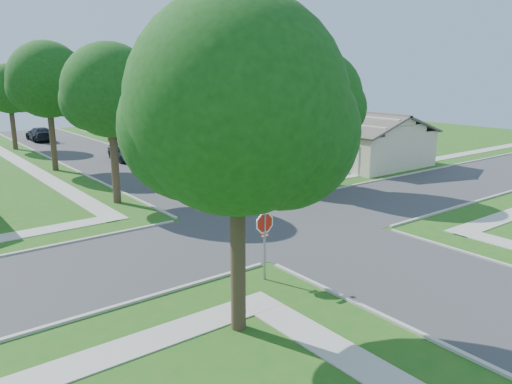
{
  "coord_description": "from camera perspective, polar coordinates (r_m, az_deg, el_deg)",
  "views": [
    {
      "loc": [
        -15.24,
        -17.97,
        7.44
      ],
      "look_at": [
        -0.77,
        0.94,
        1.6
      ],
      "focal_mm": 35.0,
      "sensor_mm": 36.0,
      "label": 1
    }
  ],
  "objects": [
    {
      "name": "road_ns",
      "position": [
        24.7,
        2.76,
        -3.75
      ],
      "size": [
        7.0,
        100.0,
        0.02
      ],
      "primitive_type": "cube",
      "color": "#333335",
      "rests_on": "ground"
    },
    {
      "name": "tree_e_far",
      "position": [
        55.7,
        -16.72,
        11.71
      ],
      "size": [
        5.17,
        5.0,
        8.72
      ],
      "color": "#38281C",
      "rests_on": "ground"
    },
    {
      "name": "tree_ne_corner",
      "position": [
        31.01,
        6.94,
        10.27
      ],
      "size": [
        5.8,
        5.6,
        8.66
      ],
      "color": "#38281C",
      "rests_on": "ground"
    },
    {
      "name": "driveway",
      "position": [
        34.91,
        5.18,
        1.46
      ],
      "size": [
        8.8,
        3.6,
        0.05
      ],
      "primitive_type": "cube",
      "color": "#9E9B91",
      "rests_on": "ground"
    },
    {
      "name": "ground",
      "position": [
        24.71,
        2.76,
        -3.76
      ],
      "size": [
        100.0,
        100.0,
        0.0
      ],
      "primitive_type": "plane",
      "color": "#1F5918",
      "rests_on": "ground"
    },
    {
      "name": "house_ne_far",
      "position": [
        56.71,
        -3.8,
        7.76
      ],
      "size": [
        8.42,
        13.6,
        4.23
      ],
      "color": "beige",
      "rests_on": "ground"
    },
    {
      "name": "tree_w_near",
      "position": [
        29.01,
        -16.24,
        10.63
      ],
      "size": [
        5.38,
        5.2,
        8.97
      ],
      "color": "#38281C",
      "rests_on": "ground"
    },
    {
      "name": "tree_sw_corner",
      "position": [
        13.52,
        -2.02,
        8.78
      ],
      "size": [
        6.21,
        6.0,
        9.55
      ],
      "color": "#38281C",
      "rests_on": "ground"
    },
    {
      "name": "stop_sign_sw",
      "position": [
        17.79,
        1.0,
        -3.93
      ],
      "size": [
        1.05,
        0.8,
        2.98
      ],
      "color": "gray",
      "rests_on": "ground"
    },
    {
      "name": "tree_e_near",
      "position": [
        33.62,
        -0.88,
        10.72
      ],
      "size": [
        4.97,
        4.8,
        8.28
      ],
      "color": "#38281C",
      "rests_on": "ground"
    },
    {
      "name": "car_driveway",
      "position": [
        38.35,
        7.56,
        3.63
      ],
      "size": [
        4.88,
        3.4,
        1.53
      ],
      "primitive_type": "imported",
      "rotation": [
        0.0,
        0.0,
        2.0
      ],
      "color": "#561124",
      "rests_on": "ground"
    },
    {
      "name": "tree_e_mid",
      "position": [
        43.82,
        -10.48,
        12.01
      ],
      "size": [
        5.59,
        5.4,
        9.21
      ],
      "color": "#38281C",
      "rests_on": "ground"
    },
    {
      "name": "sidewalk_nw",
      "position": [
        45.52,
        -25.34,
        3.07
      ],
      "size": [
        1.2,
        40.0,
        0.04
      ],
      "primitive_type": "cube",
      "color": "#9E9B91",
      "rests_on": "ground"
    },
    {
      "name": "sidewalk_ne",
      "position": [
        49.43,
        -11.43,
        4.88
      ],
      "size": [
        1.2,
        40.0,
        0.04
      ],
      "primitive_type": "cube",
      "color": "#9E9B91",
      "rests_on": "ground"
    },
    {
      "name": "car_curb_east",
      "position": [
        43.64,
        -14.87,
        4.51
      ],
      "size": [
        2.17,
        4.6,
        1.52
      ],
      "primitive_type": "imported",
      "rotation": [
        0.0,
        0.0,
        -0.09
      ],
      "color": "black",
      "rests_on": "ground"
    },
    {
      "name": "stop_sign_ne",
      "position": [
        30.67,
        3.87,
        3.59
      ],
      "size": [
        1.05,
        0.8,
        2.98
      ],
      "color": "gray",
      "rests_on": "ground"
    },
    {
      "name": "tree_w_mid",
      "position": [
        40.4,
        -22.66,
        11.4
      ],
      "size": [
        5.8,
        5.6,
        9.56
      ],
      "color": "#38281C",
      "rests_on": "ground"
    },
    {
      "name": "tree_w_far",
      "position": [
        53.08,
        -26.33,
        10.3
      ],
      "size": [
        4.76,
        4.6,
        8.04
      ],
      "color": "#38281C",
      "rests_on": "ground"
    },
    {
      "name": "car_curb_west",
      "position": [
        58.8,
        -23.48,
        6.1
      ],
      "size": [
        2.12,
        5.08,
        1.47
      ],
      "primitive_type": "imported",
      "rotation": [
        0.0,
        0.0,
        3.13
      ],
      "color": "black",
      "rests_on": "ground"
    },
    {
      "name": "house_ne_near",
      "position": [
        43.0,
        9.7,
        5.67
      ],
      "size": [
        8.42,
        13.6,
        4.23
      ],
      "color": "beige",
      "rests_on": "ground"
    }
  ]
}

